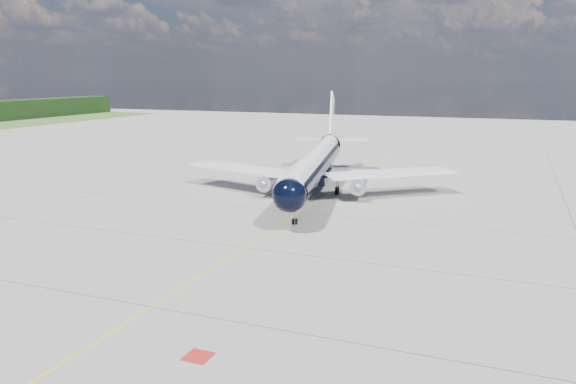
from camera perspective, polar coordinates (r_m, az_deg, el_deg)
name	(u,v)px	position (r m, az deg, el deg)	size (l,w,h in m)	color
ground	(313,204)	(71.68, 2.59, -1.21)	(320.00, 320.00, 0.00)	gray
taxiway_centerline	(300,213)	(67.11, 1.19, -2.10)	(0.16, 160.00, 0.01)	yellow
red_marking	(198,356)	(34.54, -9.11, -16.16)	(1.60, 1.60, 0.01)	maroon
main_airliner	(316,164)	(77.41, 2.82, 2.90)	(37.46, 46.16, 13.42)	black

